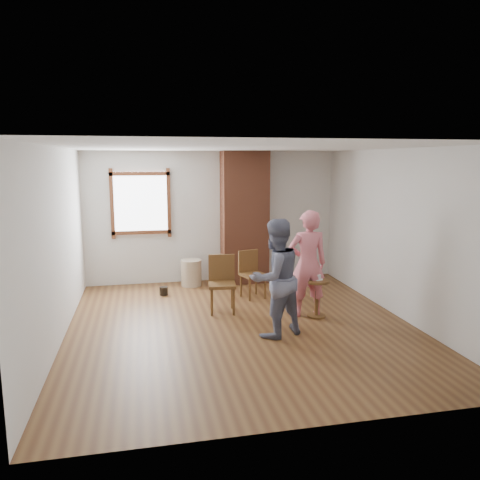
# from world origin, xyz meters

# --- Properties ---
(ground) EXTENTS (5.50, 5.50, 0.00)m
(ground) POSITION_xyz_m (0.00, 0.00, 0.00)
(ground) COLOR brown
(ground) RESTS_ON ground
(room_shell) EXTENTS (5.04, 5.52, 2.62)m
(room_shell) POSITION_xyz_m (-0.06, 0.61, 1.81)
(room_shell) COLOR silver
(room_shell) RESTS_ON ground
(brick_chimney) EXTENTS (0.90, 0.50, 2.60)m
(brick_chimney) POSITION_xyz_m (0.60, 2.50, 1.30)
(brick_chimney) COLOR brown
(brick_chimney) RESTS_ON ground
(stoneware_crock) EXTENTS (0.52, 0.52, 0.51)m
(stoneware_crock) POSITION_xyz_m (-0.48, 2.40, 0.26)
(stoneware_crock) COLOR tan
(stoneware_crock) RESTS_ON ground
(dark_pot) EXTENTS (0.20, 0.20, 0.15)m
(dark_pot) POSITION_xyz_m (-1.05, 1.85, 0.08)
(dark_pot) COLOR black
(dark_pot) RESTS_ON ground
(dining_chair_left) EXTENTS (0.47, 0.47, 0.91)m
(dining_chair_left) POSITION_xyz_m (-0.16, 0.76, 0.51)
(dining_chair_left) COLOR brown
(dining_chair_left) RESTS_ON ground
(dining_chair_right) EXTENTS (0.49, 0.49, 0.83)m
(dining_chair_right) POSITION_xyz_m (0.49, 1.43, 0.47)
(dining_chair_right) COLOR brown
(dining_chair_right) RESTS_ON ground
(side_table) EXTENTS (0.40, 0.40, 0.60)m
(side_table) POSITION_xyz_m (1.23, 0.15, 0.40)
(side_table) COLOR brown
(side_table) RESTS_ON ground
(cake_plate) EXTENTS (0.18, 0.18, 0.01)m
(cake_plate) POSITION_xyz_m (1.23, 0.15, 0.60)
(cake_plate) COLOR white
(cake_plate) RESTS_ON side_table
(cake_slice) EXTENTS (0.08, 0.07, 0.06)m
(cake_slice) POSITION_xyz_m (1.24, 0.15, 0.64)
(cake_slice) COLOR white
(cake_slice) RESTS_ON cake_plate
(man) EXTENTS (0.97, 0.88, 1.64)m
(man) POSITION_xyz_m (0.38, -0.46, 0.82)
(man) COLOR #131636
(man) RESTS_ON ground
(person_pink) EXTENTS (0.64, 0.44, 1.67)m
(person_pink) POSITION_xyz_m (1.11, 0.25, 0.84)
(person_pink) COLOR #DD6E7C
(person_pink) RESTS_ON ground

